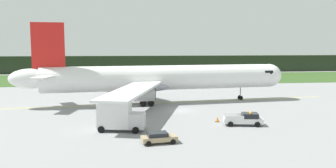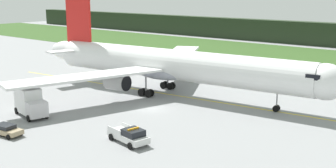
% 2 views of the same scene
% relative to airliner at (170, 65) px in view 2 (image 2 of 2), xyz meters
% --- Properties ---
extents(ground, '(320.00, 320.00, 0.00)m').
position_rel_airliner_xyz_m(ground, '(3.39, -8.36, -4.91)').
color(ground, gray).
extents(grass_verge, '(320.00, 38.67, 0.04)m').
position_rel_airliner_xyz_m(grass_verge, '(3.39, 49.82, -4.89)').
color(grass_verge, '#304F20').
rests_on(grass_verge, ground).
extents(taxiway_centerline_main, '(71.40, 7.78, 0.01)m').
position_rel_airliner_xyz_m(taxiway_centerline_main, '(0.73, 0.08, -4.90)').
color(taxiway_centerline_main, yellow).
rests_on(taxiway_centerline_main, ground).
extents(airliner, '(53.91, 48.24, 15.42)m').
position_rel_airliner_xyz_m(airliner, '(0.00, 0.00, 0.00)').
color(airliner, white).
rests_on(airliner, ground).
extents(ops_pickup_truck, '(5.70, 3.09, 1.94)m').
position_rel_airliner_xyz_m(ops_pickup_truck, '(10.65, -20.11, -4.00)').
color(ops_pickup_truck, silver).
rests_on(ops_pickup_truck, ground).
extents(catering_truck, '(6.48, 3.76, 3.98)m').
position_rel_airliner_xyz_m(catering_truck, '(-6.92, -21.16, -2.95)').
color(catering_truck, silver).
rests_on(catering_truck, ground).
extents(staff_car, '(4.32, 2.43, 1.30)m').
position_rel_airliner_xyz_m(staff_car, '(-2.29, -27.43, -4.21)').
color(staff_car, tan).
rests_on(staff_car, ground).
extents(apron_cone, '(0.62, 0.62, 0.78)m').
position_rel_airliner_xyz_m(apron_cone, '(7.43, -17.49, -4.53)').
color(apron_cone, black).
rests_on(apron_cone, ground).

